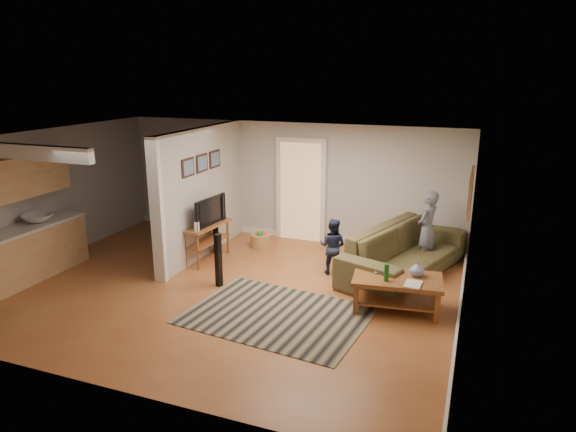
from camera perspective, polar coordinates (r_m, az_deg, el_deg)
The scene contains 11 objects.
ground at distance 8.77m, azimuth -6.91°, elevation -7.98°, with size 7.50×7.50×0.00m, color brown.
room_shell at distance 9.18m, azimuth -11.90°, elevation 2.47°, with size 7.54×6.02×2.52m.
area_rug at distance 7.81m, azimuth -1.20°, elevation -10.92°, with size 2.62×1.91×0.01m, color black.
sofa at distance 9.54m, azimuth 12.72°, elevation -6.25°, with size 2.90×1.13×0.85m, color #483C24.
coffee_table at distance 8.02m, azimuth 12.18°, elevation -7.43°, with size 1.41×0.93×0.78m.
tv_console at distance 9.85m, azimuth -9.01°, elevation -1.28°, with size 0.54×1.19×0.99m.
speaker_left at distance 8.71m, azimuth -7.74°, elevation -4.90°, with size 0.09×0.09×0.92m, color black.
speaker_right at distance 10.29m, azimuth -8.05°, elevation -1.13°, with size 0.11×0.11×1.10m, color black.
toy_basket at distance 10.64m, azimuth -3.02°, elevation -2.66°, with size 0.42×0.42×0.37m.
child at distance 10.03m, azimuth 14.89°, elevation -5.31°, with size 0.52×0.34×1.43m, color slate.
toddler at distance 9.37m, azimuth 4.90°, elevation -6.33°, with size 0.50×0.39×1.02m, color #1D233E.
Camera 1 is at (3.79, -7.08, 3.51)m, focal length 32.00 mm.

